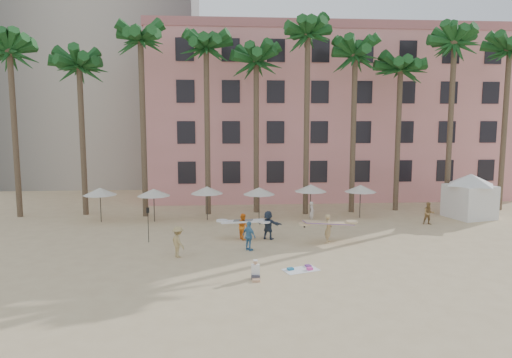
{
  "coord_description": "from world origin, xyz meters",
  "views": [
    {
      "loc": [
        -3.76,
        -22.1,
        7.54
      ],
      "look_at": [
        -1.71,
        6.0,
        4.0
      ],
      "focal_mm": 32.0,
      "sensor_mm": 36.0,
      "label": 1
    }
  ],
  "objects_px": {
    "cabana": "(470,192)",
    "carrier_yellow": "(328,227)",
    "carrier_white": "(243,225)",
    "pink_hotel": "(324,117)"
  },
  "relations": [
    {
      "from": "cabana",
      "to": "carrier_yellow",
      "type": "distance_m",
      "value": 14.46
    },
    {
      "from": "cabana",
      "to": "carrier_white",
      "type": "distance_m",
      "value": 18.92
    },
    {
      "from": "cabana",
      "to": "carrier_yellow",
      "type": "height_order",
      "value": "cabana"
    },
    {
      "from": "cabana",
      "to": "carrier_yellow",
      "type": "relative_size",
      "value": 1.7
    },
    {
      "from": "cabana",
      "to": "carrier_yellow",
      "type": "bearing_deg",
      "value": -152.78
    },
    {
      "from": "cabana",
      "to": "carrier_white",
      "type": "height_order",
      "value": "cabana"
    },
    {
      "from": "pink_hotel",
      "to": "carrier_white",
      "type": "height_order",
      "value": "pink_hotel"
    },
    {
      "from": "cabana",
      "to": "carrier_white",
      "type": "bearing_deg",
      "value": -163.55
    },
    {
      "from": "carrier_white",
      "to": "carrier_yellow",
      "type": "bearing_deg",
      "value": -13.31
    },
    {
      "from": "carrier_yellow",
      "to": "carrier_white",
      "type": "height_order",
      "value": "carrier_yellow"
    }
  ]
}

